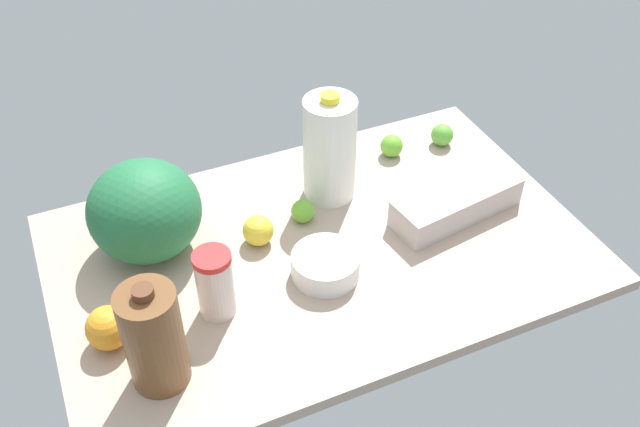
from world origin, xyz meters
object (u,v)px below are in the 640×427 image
Objects in this scene: chocolate_milk_jug at (154,338)px; lime_loose at (442,135)px; orange_near_front at (108,328)px; lime_beside_bowl at (304,211)px; lime_by_jug at (392,146)px; tumbler_cup at (215,284)px; milk_jug at (330,149)px; mixing_bowl at (325,265)px; lemon_far_back at (258,230)px; egg_carton at (456,203)px; watermelon at (145,211)px.

lime_loose is (-88.26, -44.02, -8.33)cm from chocolate_milk_jug.
chocolate_milk_jug is at bearing 120.79° from orange_near_front.
chocolate_milk_jug is 4.32× the size of lime_beside_bowl.
orange_near_front is 87.11cm from lime_by_jug.
tumbler_cup reaches higher than orange_near_front.
chocolate_milk_jug reaches higher than lime_by_jug.
milk_jug is at bearing 19.44° from lime_by_jug.
lime_loose is (-48.79, -32.01, 0.22)cm from mixing_bowl.
orange_near_front reaches higher than lime_by_jug.
lime_by_jug is (-43.73, -17.46, -0.60)cm from lemon_far_back.
egg_carton is at bearing 167.95° from lemon_far_back.
milk_jug is at bearing -145.02° from tumbler_cup.
lemon_far_back is 1.27× the size of lime_beside_bowl.
watermelon is 28.22cm from orange_near_front.
milk_jug reaches higher than lime_beside_bowl.
tumbler_cup is 0.64× the size of watermelon.
lemon_far_back is 1.20× the size of lime_by_jug.
egg_carton is at bearing 95.58° from lime_by_jug.
milk_jug is at bearing -177.60° from watermelon.
lime_beside_bowl is (-49.44, -18.54, -1.66)cm from orange_near_front.
chocolate_milk_jug is 4.08× the size of lime_by_jug.
lemon_far_back is 60.82cm from lime_loose.
lime_by_jug and lime_loose have the same top height.
milk_jug is 4.74× the size of lime_loose.
watermelon is (69.36, -17.89, 7.55)cm from egg_carton.
lemon_far_back is at bearing -132.74° from tumbler_cup.
egg_carton is at bearing -171.17° from mixing_bowl.
lime_beside_bowl is at bearing 25.11° from lime_by_jug.
egg_carton is at bearing 65.22° from lime_loose.
egg_carton is 1.14× the size of milk_jug.
chocolate_milk_jug reaches higher than lemon_far_back.
mixing_bowl is 2.52× the size of lime_by_jug.
watermelon is (-6.75, -35.59, -0.16)cm from chocolate_milk_jug.
tumbler_cup reaches higher than lemon_far_back.
lime_beside_bowl is (-2.86, -18.47, 0.03)cm from mixing_bowl.
lemon_far_back is at bearing -156.96° from orange_near_front.
watermelon is at bearing -8.17° from lime_beside_bowl.
lemon_far_back is at bearing -57.94° from mixing_bowl.
lime_beside_bowl is (-42.33, -30.48, -8.52)cm from chocolate_milk_jug.
egg_carton reaches higher than lime_loose.
orange_near_front is at bearing 23.04° from lemon_far_back.
watermelon reaches higher than lemon_far_back.
lime_beside_bowl is 34.36cm from lime_by_jug.
chocolate_milk_jug is 4.05× the size of lime_loose.
mixing_bowl is at bearing -163.08° from chocolate_milk_jug.
orange_near_front is 1.59× the size of lime_beside_bowl.
lime_by_jug is (-66.68, -9.47, -8.18)cm from watermelon.
mixing_bowl is at bearing 33.27° from lime_loose.
mixing_bowl is 58.36cm from lime_loose.
chocolate_milk_jug is 1.53× the size of tumbler_cup.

